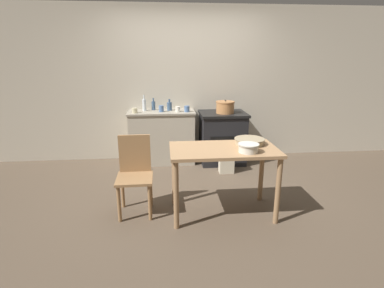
{
  "coord_description": "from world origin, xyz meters",
  "views": [
    {
      "loc": [
        -0.37,
        -3.57,
        1.75
      ],
      "look_at": [
        0.0,
        0.4,
        0.57
      ],
      "focal_mm": 28.0,
      "sensor_mm": 36.0,
      "label": 1
    }
  ],
  "objects_px": {
    "mixing_bowl_small": "(249,141)",
    "bottle_far_left": "(169,106)",
    "bottle_mid_left": "(144,105)",
    "stock_pot": "(225,107)",
    "cup_center_left": "(161,109)",
    "stove": "(222,137)",
    "bottle_left": "(153,105)",
    "chair": "(135,172)",
    "work_table": "(223,159)",
    "mixing_bowl_large": "(248,147)",
    "cup_center": "(187,109)",
    "flour_sack": "(226,160)",
    "cup_center_right": "(135,111)",
    "cup_mid_right": "(178,109)"
  },
  "relations": [
    {
      "from": "mixing_bowl_small",
      "to": "bottle_far_left",
      "type": "bearing_deg",
      "value": 116.29
    },
    {
      "from": "mixing_bowl_small",
      "to": "bottle_mid_left",
      "type": "bearing_deg",
      "value": 125.92
    },
    {
      "from": "stock_pot",
      "to": "bottle_far_left",
      "type": "relative_size",
      "value": 1.62
    },
    {
      "from": "cup_center_left",
      "to": "bottle_mid_left",
      "type": "bearing_deg",
      "value": 154.46
    },
    {
      "from": "stove",
      "to": "bottle_left",
      "type": "height_order",
      "value": "bottle_left"
    },
    {
      "from": "chair",
      "to": "bottle_left",
      "type": "height_order",
      "value": "bottle_left"
    },
    {
      "from": "work_table",
      "to": "chair",
      "type": "xyz_separation_m",
      "value": [
        -0.99,
        0.15,
        -0.19
      ]
    },
    {
      "from": "chair",
      "to": "cup_center_left",
      "type": "relative_size",
      "value": 8.62
    },
    {
      "from": "bottle_far_left",
      "to": "bottle_mid_left",
      "type": "distance_m",
      "value": 0.41
    },
    {
      "from": "bottle_left",
      "to": "cup_center_left",
      "type": "xyz_separation_m",
      "value": [
        0.13,
        -0.19,
        -0.03
      ]
    },
    {
      "from": "mixing_bowl_small",
      "to": "cup_center_left",
      "type": "bearing_deg",
      "value": 121.49
    },
    {
      "from": "stock_pot",
      "to": "bottle_mid_left",
      "type": "relative_size",
      "value": 1.16
    },
    {
      "from": "mixing_bowl_small",
      "to": "stock_pot",
      "type": "bearing_deg",
      "value": 88.8
    },
    {
      "from": "cup_center_left",
      "to": "mixing_bowl_large",
      "type": "bearing_deg",
      "value": -64.68
    },
    {
      "from": "mixing_bowl_large",
      "to": "cup_center",
      "type": "distance_m",
      "value": 1.94
    },
    {
      "from": "flour_sack",
      "to": "cup_center_left",
      "type": "relative_size",
      "value": 3.97
    },
    {
      "from": "stock_pot",
      "to": "mixing_bowl_large",
      "type": "xyz_separation_m",
      "value": [
        -0.13,
        -1.84,
        -0.11
      ]
    },
    {
      "from": "stove",
      "to": "bottle_left",
      "type": "bearing_deg",
      "value": 170.16
    },
    {
      "from": "flour_sack",
      "to": "cup_center_right",
      "type": "distance_m",
      "value": 1.64
    },
    {
      "from": "work_table",
      "to": "mixing_bowl_large",
      "type": "bearing_deg",
      "value": -35.87
    },
    {
      "from": "flour_sack",
      "to": "bottle_left",
      "type": "height_order",
      "value": "bottle_left"
    },
    {
      "from": "mixing_bowl_small",
      "to": "cup_center_left",
      "type": "height_order",
      "value": "cup_center_left"
    },
    {
      "from": "work_table",
      "to": "cup_center",
      "type": "xyz_separation_m",
      "value": [
        -0.27,
        1.71,
        0.26
      ]
    },
    {
      "from": "work_table",
      "to": "flour_sack",
      "type": "bearing_deg",
      "value": 76.13
    },
    {
      "from": "bottle_left",
      "to": "cup_mid_right",
      "type": "height_order",
      "value": "bottle_left"
    },
    {
      "from": "chair",
      "to": "bottle_far_left",
      "type": "bearing_deg",
      "value": 75.01
    },
    {
      "from": "bottle_far_left",
      "to": "cup_center_left",
      "type": "height_order",
      "value": "bottle_far_left"
    },
    {
      "from": "mixing_bowl_small",
      "to": "cup_center",
      "type": "height_order",
      "value": "cup_center"
    },
    {
      "from": "stove",
      "to": "mixing_bowl_small",
      "type": "xyz_separation_m",
      "value": [
        -0.01,
        -1.62,
        0.39
      ]
    },
    {
      "from": "chair",
      "to": "bottle_mid_left",
      "type": "xyz_separation_m",
      "value": [
        0.03,
        1.73,
        0.5
      ]
    },
    {
      "from": "bottle_mid_left",
      "to": "cup_center",
      "type": "bearing_deg",
      "value": -14.37
    },
    {
      "from": "flour_sack",
      "to": "bottle_far_left",
      "type": "height_order",
      "value": "bottle_far_left"
    },
    {
      "from": "flour_sack",
      "to": "bottle_mid_left",
      "type": "xyz_separation_m",
      "value": [
        -1.26,
        0.66,
        0.77
      ]
    },
    {
      "from": "stove",
      "to": "flour_sack",
      "type": "xyz_separation_m",
      "value": [
        -0.03,
        -0.52,
        -0.22
      ]
    },
    {
      "from": "work_table",
      "to": "flour_sack",
      "type": "height_order",
      "value": "work_table"
    },
    {
      "from": "bottle_far_left",
      "to": "stock_pot",
      "type": "bearing_deg",
      "value": -12.19
    },
    {
      "from": "bottle_left",
      "to": "cup_mid_right",
      "type": "distance_m",
      "value": 0.45
    },
    {
      "from": "stock_pot",
      "to": "bottle_left",
      "type": "bearing_deg",
      "value": 167.36
    },
    {
      "from": "stove",
      "to": "bottle_far_left",
      "type": "relative_size",
      "value": 4.56
    },
    {
      "from": "mixing_bowl_small",
      "to": "bottle_left",
      "type": "distance_m",
      "value": 2.14
    },
    {
      "from": "flour_sack",
      "to": "bottle_far_left",
      "type": "distance_m",
      "value": 1.3
    },
    {
      "from": "stove",
      "to": "bottle_far_left",
      "type": "bearing_deg",
      "value": 171.5
    },
    {
      "from": "work_table",
      "to": "mixing_bowl_small",
      "type": "bearing_deg",
      "value": 21.05
    },
    {
      "from": "bottle_left",
      "to": "cup_center_left",
      "type": "relative_size",
      "value": 1.92
    },
    {
      "from": "work_table",
      "to": "stock_pot",
      "type": "relative_size",
      "value": 3.87
    },
    {
      "from": "flour_sack",
      "to": "cup_center",
      "type": "xyz_separation_m",
      "value": [
        -0.57,
        0.48,
        0.72
      ]
    },
    {
      "from": "bottle_left",
      "to": "cup_mid_right",
      "type": "bearing_deg",
      "value": -29.12
    },
    {
      "from": "stock_pot",
      "to": "bottle_left",
      "type": "distance_m",
      "value": 1.19
    },
    {
      "from": "cup_center_left",
      "to": "bottle_left",
      "type": "bearing_deg",
      "value": 125.02
    },
    {
      "from": "cup_center_right",
      "to": "mixing_bowl_small",
      "type": "bearing_deg",
      "value": -47.83
    }
  ]
}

